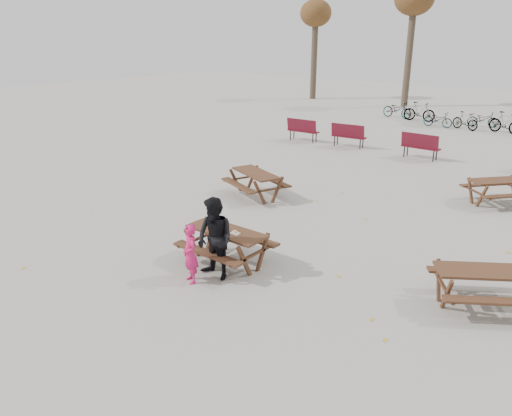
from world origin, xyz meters
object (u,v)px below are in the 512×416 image
Objects in this scene: child at (190,254)px; picnic_table_far at (498,192)px; adult at (215,239)px; soda_bottle at (223,229)px; main_picnic_table at (227,238)px; picnic_table_east at (483,288)px; food_tray at (235,233)px; picnic_table_north at (256,184)px.

child is 9.67m from picnic_table_far.
adult is at bearing 85.72° from child.
child is 0.57m from adult.
child is at bearing -89.80° from soda_bottle.
main_picnic_table is 0.28m from soda_bottle.
picnic_table_far is (3.45, 7.95, -0.22)m from main_picnic_table.
picnic_table_east is (4.82, 1.71, -0.48)m from soda_bottle.
adult is at bearing -63.99° from soda_bottle.
picnic_table_east is at bearing 19.94° from food_tray.
picnic_table_east reaches higher than picnic_table_far.
picnic_table_east is (4.56, 2.23, -0.48)m from adult.
food_tray is 1.09m from child.
food_tray is 0.11× the size of picnic_table_east.
adult is 5.38m from picnic_table_north.
soda_bottle reaches higher than food_tray.
picnic_table_north is (-7.27, 2.40, 0.02)m from picnic_table_east.
picnic_table_east is (4.53, 1.64, -0.43)m from food_tray.
adult is (0.26, -0.52, 0.00)m from soda_bottle.
adult is (-0.03, -0.59, 0.06)m from food_tray.
picnic_table_north is 7.10m from picnic_table_far.
adult is at bearing 172.02° from picnic_table_east.
picnic_table_far is at bearing 93.80° from child.
picnic_table_far is at bearing 68.17° from picnic_table_east.
soda_bottle is at bearing 165.47° from picnic_table_east.
adult is 1.01× the size of picnic_table_far.
adult is 5.10m from picnic_table_east.
adult reaches higher than picnic_table_far.
picnic_table_north is (-2.74, 4.04, -0.41)m from food_tray.
picnic_table_east is 1.01× the size of picnic_table_far.
picnic_table_north is at bearing 164.46° from picnic_table_far.
picnic_table_east is at bearing 2.68° from picnic_table_north.
main_picnic_table is at bearing 164.30° from picnic_table_east.
main_picnic_table is at bearing -162.83° from picnic_table_far.
main_picnic_table is 0.36m from food_tray.
main_picnic_table is 5.09m from picnic_table_east.
main_picnic_table is 10.59× the size of soda_bottle.
child reaches higher than soda_bottle.
soda_bottle is 1.01m from child.
main_picnic_table is 1.01× the size of picnic_table_north.
child is at bearing -115.27° from adult.
picnic_table_far is (3.44, 8.05, -0.49)m from soda_bottle.
child is 5.52m from picnic_table_east.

